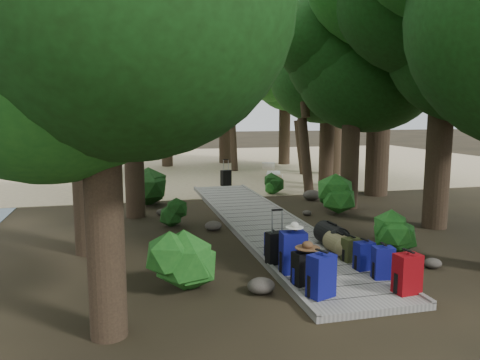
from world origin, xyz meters
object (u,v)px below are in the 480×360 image
object	(u,v)px
backpack_right_b	(383,261)
backpack_right_d	(351,248)
backpack_right_a	(407,272)
lone_suitcase_on_sand	(226,178)
suitcase_on_boardwalk	(277,248)
backpack_left_a	(321,273)
backpack_left_c	(293,250)
duffel_right_khaki	(339,244)
backpack_right_c	(364,254)
sun_lounger	(274,170)
backpack_left_d	(274,244)
duffel_right_black	(331,235)
backpack_left_b	(303,266)
kayak	(148,177)

from	to	relation	value
backpack_right_b	backpack_right_d	size ratio (longest dim) A/B	1.25
backpack_right_a	lone_suitcase_on_sand	bearing A→B (deg)	85.41
suitcase_on_boardwalk	lone_suitcase_on_sand	xyz separation A→B (m)	(1.25, 10.29, -0.09)
backpack_left_a	backpack_left_c	xyz separation A→B (m)	(-0.04, 1.17, 0.04)
backpack_left_a	backpack_right_b	xyz separation A→B (m)	(1.40, 0.50, -0.06)
duffel_right_khaki	backpack_right_a	bearing A→B (deg)	-90.02
backpack_right_c	sun_lounger	bearing A→B (deg)	73.37
backpack_left_c	suitcase_on_boardwalk	distance (m)	0.59
backpack_right_a	lone_suitcase_on_sand	xyz separation A→B (m)	(-0.33, 12.23, -0.14)
backpack_right_b	lone_suitcase_on_sand	distance (m)	11.54
backpack_left_c	backpack_right_d	xyz separation A→B (m)	(1.36, 0.36, -0.17)
backpack_left_c	lone_suitcase_on_sand	bearing A→B (deg)	87.64
backpack_left_d	duffel_right_black	xyz separation A→B (m)	(1.47, 0.43, -0.03)
backpack_left_b	backpack_left_c	world-z (taller)	backpack_left_c
backpack_left_b	sun_lounger	bearing A→B (deg)	58.32
suitcase_on_boardwalk	backpack_left_a	bearing A→B (deg)	-93.69
duffel_right_khaki	backpack_right_d	bearing A→B (deg)	-89.98
backpack_right_a	sun_lounger	bearing A→B (deg)	74.29
backpack_left_d	duffel_right_black	size ratio (longest dim) A/B	0.69
backpack_right_a	backpack_left_a	bearing A→B (deg)	165.77
backpack_right_c	duffel_right_khaki	xyz separation A→B (m)	(-0.02, 1.01, -0.08)
backpack_left_c	duffel_right_khaki	size ratio (longest dim) A/B	1.34
backpack_left_a	backpack_right_a	bearing A→B (deg)	-29.34
duffel_right_khaki	duffel_right_black	distance (m)	0.56
backpack_left_c	backpack_right_b	size ratio (longest dim) A/B	1.33
backpack_left_c	sun_lounger	bearing A→B (deg)	76.89
backpack_left_a	sun_lounger	world-z (taller)	backpack_left_a
backpack_left_a	backpack_left_b	distance (m)	0.58
backpack_left_d	sun_lounger	xyz separation A→B (m)	(3.91, 11.95, -0.06)
duffel_right_black	sun_lounger	xyz separation A→B (m)	(2.44, 11.52, -0.04)
backpack_right_b	kayak	distance (m)	14.02
backpack_right_d	kayak	world-z (taller)	backpack_right_d
backpack_right_a	backpack_left_d	bearing A→B (deg)	116.35
duffel_right_khaki	suitcase_on_boardwalk	size ratio (longest dim) A/B	1.02
backpack_left_b	duffel_right_khaki	bearing A→B (deg)	31.10
duffel_right_khaki	duffel_right_black	size ratio (longest dim) A/B	0.81
backpack_right_a	backpack_right_b	distance (m)	0.70
backpack_right_c	backpack_left_d	bearing A→B (deg)	135.15
backpack_right_a	backpack_right_d	xyz separation A→B (m)	(-0.10, 1.73, -0.11)
backpack_right_a	duffel_right_khaki	world-z (taller)	backpack_right_a
backpack_right_a	backpack_right_b	bearing A→B (deg)	85.28
backpack_right_a	backpack_right_c	distance (m)	1.22
backpack_left_c	kayak	xyz separation A→B (m)	(-1.92, 12.93, -0.36)
backpack_right_b	kayak	size ratio (longest dim) A/B	0.20
suitcase_on_boardwalk	backpack_left_d	bearing A→B (deg)	69.71
backpack_left_b	backpack_left_d	world-z (taller)	backpack_left_b
backpack_right_a	lone_suitcase_on_sand	size ratio (longest dim) A/B	1.13
backpack_right_b	sun_lounger	xyz separation A→B (m)	(2.43, 13.60, -0.11)
lone_suitcase_on_sand	kayak	size ratio (longest dim) A/B	0.20
backpack_right_b	backpack_right_d	distance (m)	1.04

